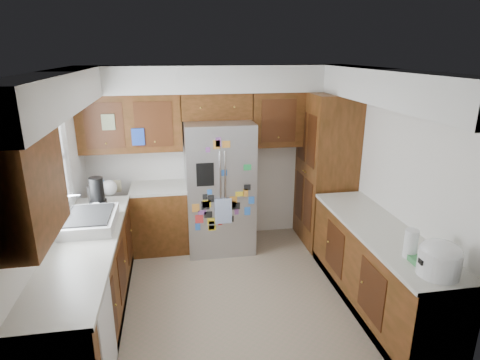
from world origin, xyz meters
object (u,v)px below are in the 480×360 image
at_px(pantry, 326,170).
at_px(fridge, 219,187).
at_px(paper_towel, 411,244).
at_px(rice_cooker, 440,258).

xyz_separation_m(pantry, fridge, (-1.50, 0.05, -0.17)).
bearing_deg(pantry, fridge, 177.95).
xyz_separation_m(fridge, paper_towel, (1.44, -2.27, 0.15)).
relative_size(pantry, fridge, 1.19).
bearing_deg(fridge, rice_cooker, -59.87).
xyz_separation_m(rice_cooker, paper_towel, (-0.06, 0.31, -0.02)).
relative_size(pantry, paper_towel, 8.12).
relative_size(pantry, rice_cooker, 6.23).
height_order(pantry, rice_cooker, pantry).
bearing_deg(pantry, rice_cooker, -90.01).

